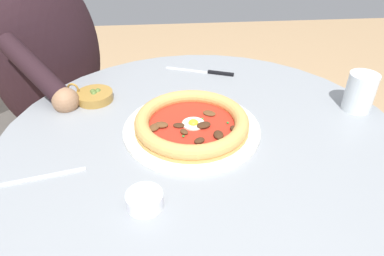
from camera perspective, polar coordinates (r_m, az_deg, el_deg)
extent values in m
cylinder|color=gray|center=(0.83, 1.92, -2.47)|extent=(0.95, 0.95, 0.04)
cylinder|color=gray|center=(1.08, 1.55, -17.54)|extent=(0.09, 0.09, 0.67)
cylinder|color=white|center=(0.84, -0.04, -0.17)|extent=(0.32, 0.32, 0.01)
cylinder|color=tan|center=(0.83, -0.04, 0.29)|extent=(0.27, 0.27, 0.01)
torus|color=tan|center=(0.83, -0.04, 1.08)|extent=(0.27, 0.27, 0.03)
cylinder|color=red|center=(0.83, -0.04, 0.57)|extent=(0.25, 0.25, 0.00)
cylinder|color=white|center=(0.83, 0.22, 0.71)|extent=(0.05, 0.05, 0.00)
ellipsoid|color=yellow|center=(0.83, 0.22, 0.82)|extent=(0.02, 0.02, 0.02)
ellipsoid|color=brown|center=(0.82, -4.97, 0.53)|extent=(0.03, 0.04, 0.01)
ellipsoid|color=#3D2314|center=(0.77, 1.21, -2.03)|extent=(0.03, 0.03, 0.01)
ellipsoid|color=#4C2D19|center=(0.80, -1.28, -0.60)|extent=(0.03, 0.02, 0.01)
ellipsoid|color=brown|center=(0.81, -6.08, 0.13)|extent=(0.04, 0.03, 0.01)
ellipsoid|color=brown|center=(0.86, 2.80, 2.40)|extent=(0.04, 0.04, 0.01)
ellipsoid|color=#3D2314|center=(0.81, 6.88, -0.15)|extent=(0.03, 0.03, 0.01)
ellipsoid|color=#3D2314|center=(0.82, 2.00, 0.49)|extent=(0.04, 0.04, 0.01)
ellipsoid|color=#3D2314|center=(0.79, 4.29, -1.08)|extent=(0.03, 0.02, 0.01)
ellipsoid|color=#3D2314|center=(0.82, -2.11, 0.45)|extent=(0.02, 0.03, 0.01)
ellipsoid|color=#2D6B28|center=(0.84, 1.67, 1.50)|extent=(0.01, 0.01, 0.00)
ellipsoid|color=#2D6B28|center=(0.78, -1.42, -1.29)|extent=(0.01, 0.01, 0.00)
ellipsoid|color=#2D6B28|center=(0.83, 5.77, 0.87)|extent=(0.01, 0.01, 0.00)
cylinder|color=silver|center=(0.99, 25.44, 5.24)|extent=(0.07, 0.07, 0.10)
cylinder|color=silver|center=(1.01, 25.02, 3.76)|extent=(0.06, 0.06, 0.04)
cube|color=silver|center=(1.13, -0.83, 9.32)|extent=(0.06, 0.13, 0.00)
cube|color=black|center=(1.10, 4.64, 8.78)|extent=(0.04, 0.08, 0.01)
cylinder|color=white|center=(0.66, -7.63, -11.42)|extent=(0.07, 0.07, 0.03)
cylinder|color=olive|center=(0.65, -7.67, -10.99)|extent=(0.06, 0.06, 0.01)
cylinder|color=olive|center=(0.99, -15.40, 4.95)|extent=(0.10, 0.10, 0.02)
torus|color=olive|center=(1.01, -18.61, 6.00)|extent=(0.01, 0.03, 0.03)
ellipsoid|color=#516B2D|center=(1.00, -14.91, 5.72)|extent=(0.02, 0.02, 0.02)
ellipsoid|color=#516B2D|center=(1.00, -15.67, 5.60)|extent=(0.02, 0.02, 0.02)
ellipsoid|color=#516B2D|center=(0.99, -15.49, 5.33)|extent=(0.02, 0.02, 0.02)
cube|color=#BCBCC1|center=(0.77, -22.70, -7.27)|extent=(0.05, 0.16, 0.00)
cube|color=#282833|center=(1.55, -18.04, -6.87)|extent=(0.44, 0.44, 0.45)
ellipsoid|color=black|center=(1.29, -22.15, 10.55)|extent=(0.42, 0.42, 0.58)
cylinder|color=black|center=(1.03, -23.68, 8.22)|extent=(0.21, 0.23, 0.17)
sphere|color=#936B4C|center=(0.98, -19.68, 4.17)|extent=(0.07, 0.07, 0.07)
cube|color=#504A45|center=(1.45, -20.83, 1.27)|extent=(0.60, 0.60, 0.02)
cube|color=#504A45|center=(1.53, -26.49, 10.58)|extent=(0.29, 0.29, 0.40)
cylinder|color=#4C4742|center=(1.39, -21.36, -13.24)|extent=(0.02, 0.02, 0.46)
cylinder|color=#4C4742|center=(1.53, -9.12, -5.69)|extent=(0.02, 0.02, 0.46)
cylinder|color=#4C4742|center=(1.68, -28.16, -5.99)|extent=(0.02, 0.02, 0.46)
cylinder|color=#4C4742|center=(1.79, -17.35, -0.25)|extent=(0.02, 0.02, 0.46)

